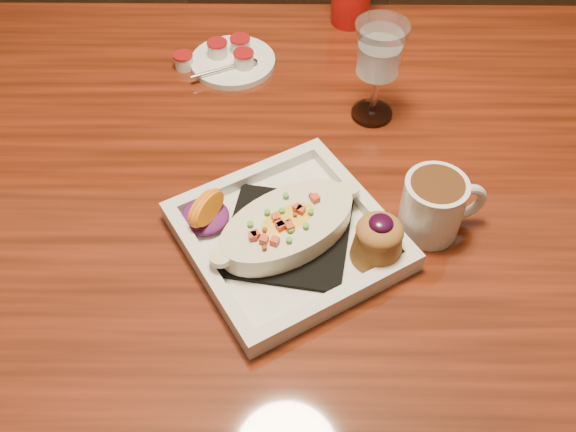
{
  "coord_description": "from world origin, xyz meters",
  "views": [
    {
      "loc": [
        0.01,
        -0.66,
        1.42
      ],
      "look_at": [
        0.01,
        -0.1,
        0.77
      ],
      "focal_mm": 40.0,
      "sensor_mm": 36.0,
      "label": 1
    }
  ],
  "objects_px": {
    "plate": "(297,232)",
    "saucer": "(232,59)",
    "coffee_mug": "(435,204)",
    "chair_far": "(289,54)",
    "goblet": "(379,55)",
    "table": "(285,214)"
  },
  "relations": [
    {
      "from": "plate",
      "to": "saucer",
      "type": "distance_m",
      "value": 0.41
    },
    {
      "from": "plate",
      "to": "coffee_mug",
      "type": "bearing_deg",
      "value": -21.15
    },
    {
      "from": "saucer",
      "to": "plate",
      "type": "bearing_deg",
      "value": -74.23
    },
    {
      "from": "chair_far",
      "to": "plate",
      "type": "xyz_separation_m",
      "value": [
        0.02,
        -0.77,
        0.27
      ]
    },
    {
      "from": "plate",
      "to": "saucer",
      "type": "xyz_separation_m",
      "value": [
        -0.11,
        0.39,
        -0.01
      ]
    },
    {
      "from": "coffee_mug",
      "to": "saucer",
      "type": "relative_size",
      "value": 0.8
    },
    {
      "from": "chair_far",
      "to": "goblet",
      "type": "bearing_deg",
      "value": 105.2
    },
    {
      "from": "chair_far",
      "to": "plate",
      "type": "distance_m",
      "value": 0.81
    },
    {
      "from": "table",
      "to": "chair_far",
      "type": "xyz_separation_m",
      "value": [
        -0.0,
        0.63,
        -0.15
      ]
    },
    {
      "from": "table",
      "to": "saucer",
      "type": "xyz_separation_m",
      "value": [
        -0.09,
        0.26,
        0.11
      ]
    },
    {
      "from": "plate",
      "to": "coffee_mug",
      "type": "relative_size",
      "value": 2.99
    },
    {
      "from": "chair_far",
      "to": "coffee_mug",
      "type": "relative_size",
      "value": 8.0
    },
    {
      "from": "coffee_mug",
      "to": "goblet",
      "type": "height_order",
      "value": "goblet"
    },
    {
      "from": "chair_far",
      "to": "table",
      "type": "bearing_deg",
      "value": 90.0
    },
    {
      "from": "coffee_mug",
      "to": "saucer",
      "type": "bearing_deg",
      "value": 117.34
    },
    {
      "from": "coffee_mug",
      "to": "saucer",
      "type": "distance_m",
      "value": 0.47
    },
    {
      "from": "table",
      "to": "coffee_mug",
      "type": "xyz_separation_m",
      "value": [
        0.2,
        -0.1,
        0.14
      ]
    },
    {
      "from": "plate",
      "to": "coffee_mug",
      "type": "height_order",
      "value": "coffee_mug"
    },
    {
      "from": "table",
      "to": "chair_far",
      "type": "relative_size",
      "value": 1.61
    },
    {
      "from": "goblet",
      "to": "table",
      "type": "bearing_deg",
      "value": -137.01
    },
    {
      "from": "goblet",
      "to": "chair_far",
      "type": "bearing_deg",
      "value": 105.2
    },
    {
      "from": "goblet",
      "to": "saucer",
      "type": "distance_m",
      "value": 0.28
    }
  ]
}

